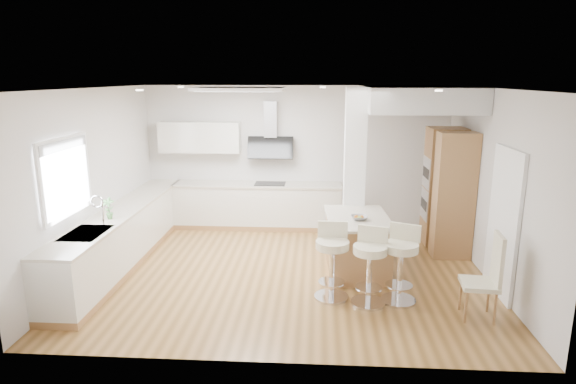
# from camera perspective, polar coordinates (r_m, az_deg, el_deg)

# --- Properties ---
(ground) EXTENTS (6.00, 6.00, 0.00)m
(ground) POSITION_cam_1_polar(r_m,az_deg,el_deg) (7.64, 0.06, -9.30)
(ground) COLOR #9D6F3A
(ground) RESTS_ON ground
(ceiling) EXTENTS (6.00, 5.00, 0.02)m
(ceiling) POSITION_cam_1_polar(r_m,az_deg,el_deg) (7.64, 0.06, -9.30)
(ceiling) COLOR silver
(ceiling) RESTS_ON ground
(wall_back) EXTENTS (6.00, 0.04, 2.80)m
(wall_back) POSITION_cam_1_polar(r_m,az_deg,el_deg) (9.67, 0.98, 4.21)
(wall_back) COLOR silver
(wall_back) RESTS_ON ground
(wall_left) EXTENTS (0.04, 5.00, 2.80)m
(wall_left) POSITION_cam_1_polar(r_m,az_deg,el_deg) (7.98, -21.98, 1.22)
(wall_left) COLOR silver
(wall_left) RESTS_ON ground
(wall_right) EXTENTS (0.04, 5.00, 2.80)m
(wall_right) POSITION_cam_1_polar(r_m,az_deg,el_deg) (7.65, 23.12, 0.62)
(wall_right) COLOR silver
(wall_right) RESTS_ON ground
(skylight) EXTENTS (4.10, 2.10, 0.06)m
(skylight) POSITION_cam_1_polar(r_m,az_deg,el_deg) (7.73, -5.64, 12.02)
(skylight) COLOR white
(skylight) RESTS_ON ground
(window_left) EXTENTS (0.06, 1.28, 1.07)m
(window_left) POSITION_cam_1_polar(r_m,az_deg,el_deg) (7.12, -24.92, 1.97)
(window_left) COLOR white
(window_left) RESTS_ON ground
(doorway_right) EXTENTS (0.05, 1.00, 2.10)m
(doorway_right) POSITION_cam_1_polar(r_m,az_deg,el_deg) (7.19, 24.18, -3.56)
(doorway_right) COLOR #4A443A
(doorway_right) RESTS_ON ground
(counter_left) EXTENTS (0.63, 4.50, 1.35)m
(counter_left) POSITION_cam_1_polar(r_m,az_deg,el_deg) (8.30, -18.86, -4.81)
(counter_left) COLOR #A97948
(counter_left) RESTS_ON ground
(counter_back) EXTENTS (3.62, 0.63, 2.50)m
(counter_back) POSITION_cam_1_polar(r_m,az_deg,el_deg) (9.62, -4.56, -0.16)
(counter_back) COLOR #A97948
(counter_back) RESTS_ON ground
(pillar) EXTENTS (0.35, 0.35, 2.80)m
(pillar) POSITION_cam_1_polar(r_m,az_deg,el_deg) (8.16, 7.87, 2.34)
(pillar) COLOR white
(pillar) RESTS_ON ground
(soffit) EXTENTS (1.78, 2.20, 0.40)m
(soffit) POSITION_cam_1_polar(r_m,az_deg,el_deg) (8.60, 15.03, 10.65)
(soffit) COLOR silver
(soffit) RESTS_ON ground
(oven_column) EXTENTS (0.63, 1.21, 2.10)m
(oven_column) POSITION_cam_1_polar(r_m,az_deg,el_deg) (8.77, 18.32, 0.22)
(oven_column) COLOR #A97948
(oven_column) RESTS_ON ground
(peninsula) EXTENTS (1.02, 1.48, 0.93)m
(peninsula) POSITION_cam_1_polar(r_m,az_deg,el_deg) (7.60, 8.16, -6.04)
(peninsula) COLOR #A97948
(peninsula) RESTS_ON ground
(bar_stool_a) EXTENTS (0.48, 0.48, 1.05)m
(bar_stool_a) POSITION_cam_1_polar(r_m,az_deg,el_deg) (6.59, 5.26, -7.67)
(bar_stool_a) COLOR silver
(bar_stool_a) RESTS_ON ground
(bar_stool_b) EXTENTS (0.58, 0.58, 1.04)m
(bar_stool_b) POSITION_cam_1_polar(r_m,az_deg,el_deg) (6.49, 9.69, -8.20)
(bar_stool_b) COLOR silver
(bar_stool_b) RESTS_ON ground
(bar_stool_c) EXTENTS (0.62, 0.62, 1.05)m
(bar_stool_c) POSITION_cam_1_polar(r_m,az_deg,el_deg) (6.63, 13.24, -7.83)
(bar_stool_c) COLOR silver
(bar_stool_c) RESTS_ON ground
(dining_chair) EXTENTS (0.47, 0.47, 1.11)m
(dining_chair) POSITION_cam_1_polar(r_m,az_deg,el_deg) (6.51, 22.65, -8.95)
(dining_chair) COLOR beige
(dining_chair) RESTS_ON ground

